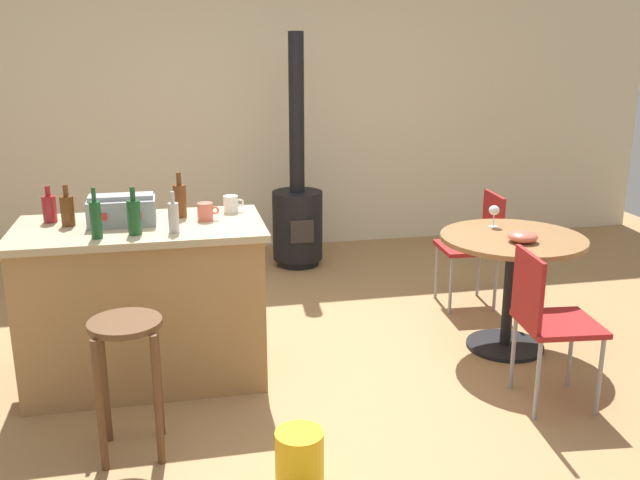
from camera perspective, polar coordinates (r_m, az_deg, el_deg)
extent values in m
plane|color=#A37A4C|center=(4.33, -0.58, -10.55)|extent=(8.80, 8.80, 0.00)
cube|color=beige|center=(6.66, -5.51, 10.81)|extent=(8.00, 0.10, 2.70)
cube|color=#A37A4C|center=(4.21, -14.01, -5.24)|extent=(1.32, 0.69, 0.89)
cube|color=tan|center=(4.07, -14.45, 0.91)|extent=(1.38, 0.75, 0.04)
cylinder|color=brown|center=(3.64, -13.00, -10.67)|extent=(0.04, 0.04, 0.65)
cylinder|color=brown|center=(3.66, -17.08, -10.85)|extent=(0.04, 0.04, 0.65)
cylinder|color=brown|center=(3.43, -17.42, -12.75)|extent=(0.04, 0.04, 0.65)
cylinder|color=brown|center=(3.41, -13.03, -12.57)|extent=(0.04, 0.04, 0.65)
cylinder|color=brown|center=(3.39, -15.55, -6.54)|extent=(0.34, 0.34, 0.03)
cylinder|color=black|center=(4.79, 14.74, -8.26)|extent=(0.50, 0.50, 0.02)
cylinder|color=black|center=(4.66, 15.04, -4.33)|extent=(0.07, 0.07, 0.72)
cylinder|color=olive|center=(4.55, 15.38, 0.12)|extent=(0.90, 0.90, 0.03)
cube|color=maroon|center=(4.01, 18.80, -6.44)|extent=(0.44, 0.44, 0.03)
cube|color=maroon|center=(3.87, 16.50, -3.90)|extent=(0.06, 0.36, 0.40)
cylinder|color=gray|center=(4.18, 15.40, -8.79)|extent=(0.02, 0.02, 0.45)
cylinder|color=gray|center=(3.90, 17.22, -10.80)|extent=(0.02, 0.02, 0.45)
cylinder|color=gray|center=(4.04, 21.73, -10.28)|extent=(0.02, 0.02, 0.45)
cylinder|color=gray|center=(4.31, 19.65, -8.38)|extent=(0.02, 0.02, 0.45)
cube|color=maroon|center=(5.32, 11.82, -0.59)|extent=(0.42, 0.42, 0.03)
cube|color=maroon|center=(5.34, 13.85, 1.56)|extent=(0.05, 0.36, 0.40)
cylinder|color=gray|center=(5.30, 14.03, -3.44)|extent=(0.02, 0.02, 0.44)
cylinder|color=gray|center=(5.60, 12.73, -2.32)|extent=(0.02, 0.02, 0.44)
cylinder|color=gray|center=(5.49, 9.41, -2.51)|extent=(0.02, 0.02, 0.44)
cylinder|color=gray|center=(5.18, 10.55, -3.67)|extent=(0.02, 0.02, 0.44)
cylinder|color=black|center=(6.29, -1.81, -1.71)|extent=(0.37, 0.37, 0.06)
cylinder|color=black|center=(6.20, -1.84, 1.22)|extent=(0.44, 0.44, 0.60)
cube|color=#2D2826|center=(5.99, -1.46, 0.70)|extent=(0.20, 0.02, 0.20)
cylinder|color=black|center=(6.03, -1.92, 10.20)|extent=(0.13, 0.13, 1.34)
cube|color=gray|center=(4.08, -15.76, 2.22)|extent=(0.37, 0.21, 0.15)
cube|color=gray|center=(4.07, -15.85, 3.39)|extent=(0.35, 0.13, 0.02)
cube|color=red|center=(3.98, -17.17, 1.77)|extent=(0.04, 0.01, 0.04)
cube|color=red|center=(3.97, -14.52, 1.93)|extent=(0.04, 0.01, 0.04)
cylinder|color=#194C23|center=(3.85, -14.82, 1.78)|extent=(0.07, 0.07, 0.18)
cylinder|color=#194C23|center=(3.82, -14.96, 3.64)|extent=(0.03, 0.03, 0.07)
cylinder|color=#603314|center=(4.15, -19.79, 2.22)|extent=(0.07, 0.07, 0.17)
cylinder|color=#603314|center=(4.12, -19.94, 3.79)|extent=(0.03, 0.03, 0.06)
cylinder|color=#603314|center=(4.18, -11.29, 3.11)|extent=(0.07, 0.07, 0.19)
cylinder|color=#603314|center=(4.15, -11.39, 4.89)|extent=(0.03, 0.03, 0.07)
cylinder|color=#194C23|center=(3.83, -17.71, 1.54)|extent=(0.06, 0.06, 0.19)
cylinder|color=#194C23|center=(3.80, -17.88, 3.52)|extent=(0.02, 0.02, 0.08)
cylinder|color=maroon|center=(4.27, -21.08, 2.35)|extent=(0.08, 0.08, 0.15)
cylinder|color=maroon|center=(4.25, -21.22, 3.72)|extent=(0.03, 0.03, 0.06)
cylinder|color=#B7B2AD|center=(3.84, -11.78, 1.77)|extent=(0.06, 0.06, 0.16)
cylinder|color=#B7B2AD|center=(3.82, -11.87, 3.41)|extent=(0.02, 0.02, 0.06)
cylinder|color=#DB6651|center=(4.08, -9.29, 2.28)|extent=(0.09, 0.09, 0.10)
torus|color=#DB6651|center=(4.08, -8.50, 2.39)|extent=(0.05, 0.01, 0.05)
cylinder|color=white|center=(4.25, -7.25, 2.91)|extent=(0.09, 0.09, 0.10)
torus|color=white|center=(4.26, -6.51, 3.02)|extent=(0.05, 0.01, 0.05)
cylinder|color=silver|center=(4.74, 13.85, 1.07)|extent=(0.06, 0.06, 0.00)
cylinder|color=silver|center=(4.73, 13.89, 1.56)|extent=(0.01, 0.01, 0.08)
ellipsoid|color=silver|center=(4.72, 13.94, 2.36)|extent=(0.07, 0.07, 0.06)
ellipsoid|color=#DB6651|center=(4.42, 16.12, 0.27)|extent=(0.18, 0.18, 0.07)
cylinder|color=yellow|center=(3.30, -1.68, -17.21)|extent=(0.22, 0.22, 0.25)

